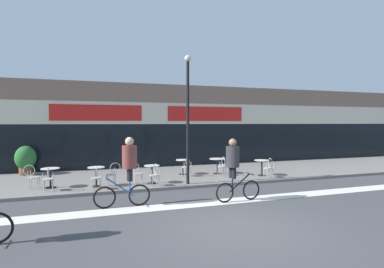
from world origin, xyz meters
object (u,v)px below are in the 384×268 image
(cafe_chair_3_near, at_px, (187,165))
(planter_pot, at_px, (26,159))
(cafe_chair_0_near, at_px, (48,177))
(cafe_chair_5_near, at_px, (269,166))
(cafe_chair_2_near, at_px, (155,173))
(cafe_chair_0_side, at_px, (32,175))
(cafe_chair_2_side, at_px, (136,172))
(cyclist_2, at_px, (128,166))
(cafe_chair_4_near, at_px, (223,165))
(cyclist_1, at_px, (234,165))
(cafe_chair_1_side, at_px, (113,172))
(bistro_table_3, at_px, (183,164))
(bistro_table_2, at_px, (152,171))
(bistro_table_1, at_px, (96,173))
(bistro_table_5, at_px, (262,165))
(lamp_post, at_px, (188,110))
(bistro_table_0, at_px, (50,174))
(bistro_table_4, at_px, (217,163))
(cafe_chair_1_near, at_px, (96,176))

(cafe_chair_3_near, bearing_deg, planter_pot, 61.01)
(cafe_chair_0_near, height_order, cafe_chair_5_near, same)
(cafe_chair_2_near, xyz_separation_m, cafe_chair_5_near, (5.20, 0.16, 0.00))
(cafe_chair_0_side, height_order, cafe_chair_2_side, same)
(cafe_chair_2_side, xyz_separation_m, cyclist_2, (-0.62, -2.70, 0.63))
(cafe_chair_4_near, relative_size, cyclist_1, 0.43)
(cafe_chair_3_near, bearing_deg, cafe_chair_0_near, 95.52)
(cafe_chair_2_side, bearing_deg, cafe_chair_1_side, 179.39)
(bistro_table_3, bearing_deg, bistro_table_2, -137.67)
(cafe_chair_0_near, xyz_separation_m, planter_pot, (-1.50, 4.13, 0.22))
(cafe_chair_3_near, bearing_deg, bistro_table_1, 96.43)
(cafe_chair_3_near, bearing_deg, cafe_chair_0_side, 88.62)
(bistro_table_5, height_order, cafe_chair_5_near, cafe_chair_5_near)
(bistro_table_2, height_order, cafe_chair_0_side, cafe_chair_0_side)
(cafe_chair_0_near, bearing_deg, cafe_chair_0_side, 40.79)
(bistro_table_1, bearing_deg, cyclist_2, -71.77)
(cafe_chair_0_side, bearing_deg, lamp_post, -3.71)
(bistro_table_1, bearing_deg, planter_pot, 129.49)
(bistro_table_3, xyz_separation_m, cafe_chair_3_near, (0.01, -0.63, 0.01))
(cyclist_2, bearing_deg, bistro_table_0, -49.99)
(cafe_chair_0_side, relative_size, cafe_chair_2_near, 1.00)
(lamp_post, xyz_separation_m, cyclist_1, (0.75, -2.64, -1.88))
(bistro_table_4, xyz_separation_m, cafe_chair_2_near, (-3.44, -1.92, -0.02))
(bistro_table_1, relative_size, lamp_post, 0.15)
(bistro_table_0, height_order, cafe_chair_4_near, cafe_chair_4_near)
(bistro_table_2, relative_size, cafe_chair_0_near, 0.82)
(cafe_chair_2_near, relative_size, planter_pot, 0.66)
(cafe_chair_1_near, relative_size, lamp_post, 0.17)
(bistro_table_0, relative_size, cafe_chair_3_near, 0.83)
(cafe_chair_2_side, bearing_deg, cafe_chair_1_near, -155.74)
(cyclist_1, bearing_deg, cafe_chair_1_near, 144.44)
(cafe_chair_2_near, relative_size, cafe_chair_5_near, 1.00)
(cafe_chair_0_side, bearing_deg, bistro_table_3, 16.66)
(cafe_chair_5_near, bearing_deg, bistro_table_4, 49.46)
(bistro_table_2, height_order, cafe_chair_0_near, cafe_chair_0_near)
(cyclist_2, bearing_deg, cafe_chair_1_near, -66.62)
(cafe_chair_1_side, xyz_separation_m, cafe_chair_5_near, (6.74, -0.54, 0.00))
(bistro_table_4, xyz_separation_m, bistro_table_5, (1.77, -1.13, -0.01))
(cafe_chair_2_side, xyz_separation_m, cafe_chair_3_near, (2.43, 1.00, 0.00))
(bistro_table_3, bearing_deg, cafe_chair_4_near, -30.35)
(cafe_chair_2_side, height_order, cyclist_2, cyclist_2)
(cafe_chair_4_near, bearing_deg, bistro_table_2, 103.51)
(bistro_table_3, bearing_deg, cafe_chair_1_side, -154.99)
(cafe_chair_0_side, bearing_deg, cafe_chair_2_near, -7.55)
(cafe_chair_3_near, distance_m, lamp_post, 2.94)
(cafe_chair_0_side, distance_m, cafe_chair_2_near, 4.57)
(cafe_chair_0_near, distance_m, cyclist_1, 6.65)
(bistro_table_2, height_order, bistro_table_3, bistro_table_2)
(bistro_table_0, height_order, cafe_chair_3_near, cafe_chair_3_near)
(bistro_table_0, height_order, bistro_table_3, bistro_table_0)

